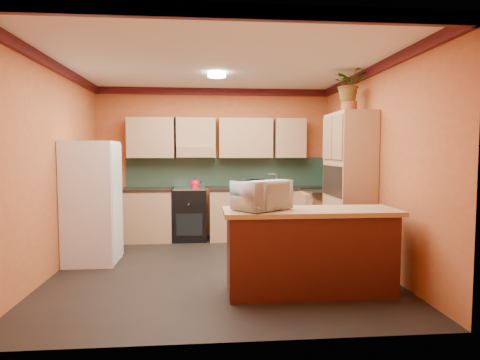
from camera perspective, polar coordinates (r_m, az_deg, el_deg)
name	(u,v)px	position (r m, az deg, el deg)	size (l,w,h in m)	color
room_shell	(219,113)	(5.57, -2.99, 9.52)	(4.24, 4.24, 2.72)	black
base_cabinets_back	(225,215)	(7.16, -2.11, -4.94)	(3.65, 0.60, 0.88)	tan
countertop_back	(225,189)	(7.10, -2.12, -1.27)	(3.65, 0.62, 0.04)	black
stove	(190,214)	(7.15, -7.14, -4.85)	(0.58, 0.58, 0.91)	black
kettle	(195,184)	(7.04, -6.38, -0.52)	(0.17, 0.17, 0.18)	red
sink	(268,187)	(7.18, 4.07, -0.94)	(0.48, 0.40, 0.03)	silver
base_cabinets_right	(324,219)	(6.87, 11.85, -5.40)	(0.60, 0.80, 0.88)	tan
countertop_right	(324,191)	(6.81, 11.91, -1.58)	(0.62, 0.80, 0.04)	black
fridge	(92,203)	(5.95, -20.32, -3.02)	(0.68, 0.66, 1.70)	white
pantry	(349,188)	(5.88, 15.20, -1.04)	(0.48, 0.90, 2.10)	tan
fern_pot	(349,107)	(5.93, 15.23, 9.94)	(0.22, 0.22, 0.16)	brown
fern	(349,84)	(5.98, 15.29, 13.01)	(0.44, 0.38, 0.48)	tan
breakfast_bar	(310,253)	(4.54, 9.93, -10.25)	(1.80, 0.55, 0.88)	#4F2112
bar_top	(311,211)	(4.44, 10.00, -4.43)	(1.90, 0.65, 0.05)	tan
microwave	(262,195)	(4.31, 3.10, -2.15)	(0.58, 0.39, 0.32)	white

